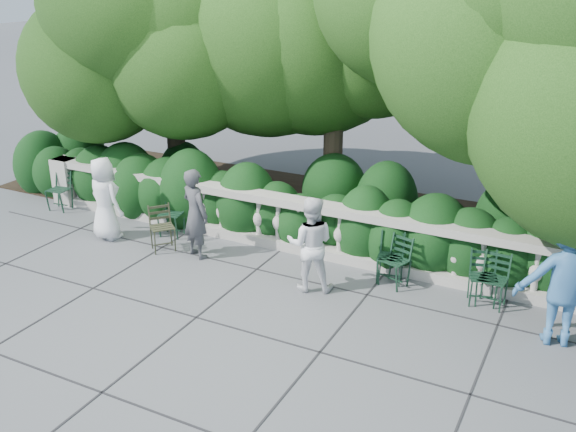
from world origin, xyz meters
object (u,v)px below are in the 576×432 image
at_px(chair_f, 388,286).
at_px(person_businessman, 105,199).
at_px(person_woman_grey, 195,214).
at_px(chair_c, 387,288).
at_px(chair_b, 169,238).
at_px(chair_d, 481,308).
at_px(chair_a, 57,212).
at_px(chair_e, 487,310).
at_px(person_casual_man, 310,244).
at_px(chair_weathered, 166,253).
at_px(person_older_blue, 564,278).

distance_m(chair_f, person_businessman, 5.46).
bearing_deg(person_woman_grey, chair_c, -153.68).
xyz_separation_m(chair_b, chair_d, (5.83, 0.01, 0.00)).
height_order(chair_a, chair_e, same).
bearing_deg(person_casual_man, chair_weathered, -21.16).
bearing_deg(chair_weathered, chair_d, -43.27).
relative_size(chair_c, person_woman_grey, 0.52).
bearing_deg(chair_b, chair_f, -9.41).
height_order(chair_f, person_older_blue, person_older_blue).
xyz_separation_m(chair_c, person_businessman, (-5.41, -0.44, 0.79)).
bearing_deg(person_businessman, chair_f, -160.61).
bearing_deg(chair_c, person_businessman, -158.02).
bearing_deg(person_casual_man, person_older_blue, 161.74).
bearing_deg(chair_d, chair_weathered, 169.30).
xyz_separation_m(chair_b, person_woman_grey, (0.93, -0.40, 0.81)).
height_order(chair_d, person_woman_grey, person_woman_grey).
relative_size(chair_a, person_older_blue, 0.44).
relative_size(chair_a, person_woman_grey, 0.52).
bearing_deg(chair_b, chair_weathered, -68.59).
height_order(chair_c, person_woman_grey, person_woman_grey).
bearing_deg(chair_d, chair_e, -25.74).
bearing_deg(chair_b, chair_c, -10.66).
distance_m(chair_d, person_businessman, 6.94).
bearing_deg(chair_a, person_businessman, -21.46).
height_order(chair_a, person_businessman, person_businessman).
bearing_deg(person_older_blue, chair_b, -18.35).
height_order(chair_c, chair_e, same).
height_order(chair_e, person_businessman, person_businessman).
height_order(chair_f, chair_weathered, same).
bearing_deg(chair_a, person_woman_grey, -12.31).
bearing_deg(chair_e, chair_a, -176.52).
height_order(chair_d, chair_e, same).
bearing_deg(chair_d, person_casual_man, 176.60).
relative_size(chair_d, person_older_blue, 0.44).
bearing_deg(chair_weathered, chair_b, 72.30).
distance_m(chair_a, person_older_blue, 9.93).
distance_m(chair_c, person_businessman, 5.48).
height_order(chair_a, chair_b, same).
bearing_deg(person_casual_man, chair_f, -169.37).
bearing_deg(chair_weathered, chair_a, 120.14).
relative_size(chair_e, chair_f, 1.00).
bearing_deg(chair_weathered, chair_c, -41.81).
relative_size(chair_f, person_casual_man, 0.54).
bearing_deg(chair_b, person_casual_man, -20.61).
bearing_deg(chair_c, chair_a, -163.46).
xyz_separation_m(chair_d, chair_f, (-1.50, 0.05, 0.00)).
distance_m(chair_weathered, person_casual_man, 3.00).
bearing_deg(person_woman_grey, chair_e, -155.14).
bearing_deg(chair_e, person_woman_grey, -171.62).
xyz_separation_m(person_woman_grey, person_casual_man, (2.31, -0.20, -0.03)).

